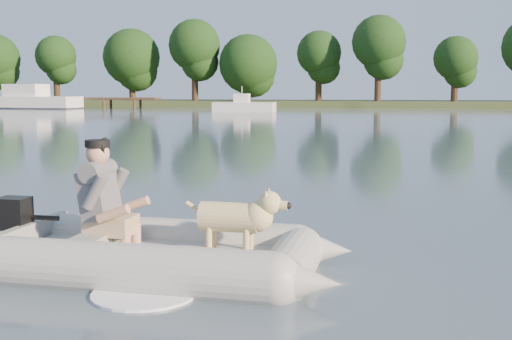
% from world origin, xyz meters
% --- Properties ---
extents(water, '(160.00, 160.00, 0.00)m').
position_xyz_m(water, '(0.00, 0.00, 0.00)').
color(water, slate).
rests_on(water, ground).
extents(shore_bank, '(160.00, 12.00, 0.70)m').
position_xyz_m(shore_bank, '(0.00, 62.00, 0.25)').
color(shore_bank, '#47512D').
rests_on(shore_bank, water).
extents(dock, '(18.00, 2.00, 1.04)m').
position_xyz_m(dock, '(-26.00, 52.00, 0.52)').
color(dock, '#4C331E').
rests_on(dock, water).
extents(treeline, '(71.02, 7.35, 9.27)m').
position_xyz_m(treeline, '(-3.71, 61.11, 5.48)').
color(treeline, '#332316').
rests_on(treeline, shore_bank).
extents(dinghy, '(4.93, 3.36, 1.46)m').
position_xyz_m(dinghy, '(-0.30, -0.40, 0.63)').
color(dinghy, '#9B9B96').
rests_on(dinghy, water).
extents(man, '(0.81, 0.71, 1.14)m').
position_xyz_m(man, '(-1.04, -0.30, 0.82)').
color(man, '#5A5A5F').
rests_on(man, dinghy).
extents(dog, '(1.01, 0.42, 0.66)m').
position_xyz_m(dog, '(0.38, -0.40, 0.55)').
color(dog, tan).
rests_on(dog, dinghy).
extents(outboard_motor, '(0.46, 0.34, 0.83)m').
position_xyz_m(outboard_motor, '(-2.05, -0.28, 0.33)').
color(outboard_motor, black).
rests_on(outboard_motor, dinghy).
extents(cabin_cruiser, '(9.17, 4.36, 2.73)m').
position_xyz_m(cabin_cruiser, '(-28.33, 50.15, 1.15)').
color(cabin_cruiser, white).
rests_on(cabin_cruiser, water).
extents(motorboat, '(5.22, 2.20, 2.18)m').
position_xyz_m(motorboat, '(-7.39, 44.69, 0.99)').
color(motorboat, white).
rests_on(motorboat, water).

